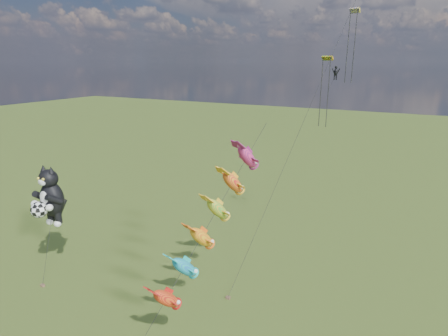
% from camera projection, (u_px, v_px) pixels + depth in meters
% --- Properties ---
extents(ground, '(300.00, 300.00, 0.00)m').
position_uv_depth(ground, '(47.00, 268.00, 39.06)').
color(ground, '#274010').
extents(cat_kite_rig, '(2.95, 4.35, 11.28)m').
position_uv_depth(cat_kite_rig, '(49.00, 196.00, 36.28)').
color(cat_kite_rig, brown).
rests_on(cat_kite_rig, ground).
extents(fish_windsock_rig, '(4.40, 15.45, 15.84)m').
position_uv_depth(fish_windsock_rig, '(209.00, 223.00, 28.58)').
color(fish_windsock_rig, brown).
rests_on(fish_windsock_rig, ground).
extents(parafoil_rig, '(6.90, 16.53, 26.79)m').
position_uv_depth(parafoil_rig, '(333.00, 71.00, 38.06)').
color(parafoil_rig, brown).
rests_on(parafoil_rig, ground).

